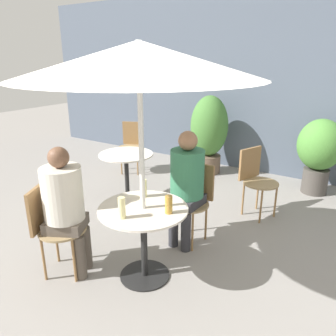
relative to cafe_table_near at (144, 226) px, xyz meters
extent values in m
plane|color=gray|center=(0.12, -0.20, -0.52)|extent=(20.00, 20.00, 0.00)
cube|color=#4C5666|center=(0.12, 3.46, 0.98)|extent=(10.00, 0.06, 3.00)
cylinder|color=black|center=(0.00, 0.00, -0.52)|extent=(0.46, 0.46, 0.01)
cylinder|color=black|center=(0.00, 0.00, -0.18)|extent=(0.06, 0.06, 0.67)
cylinder|color=silver|center=(0.00, 0.00, 0.17)|extent=(0.79, 0.79, 0.02)
cylinder|color=black|center=(-1.19, 1.20, -0.52)|extent=(0.46, 0.46, 0.01)
cylinder|color=black|center=(-1.19, 1.20, -0.18)|extent=(0.06, 0.06, 0.67)
cylinder|color=silver|center=(-1.19, 1.20, 0.17)|extent=(0.73, 0.73, 0.02)
cylinder|color=#997F56|center=(0.04, 0.75, -0.08)|extent=(0.44, 0.44, 0.02)
cylinder|color=olive|center=(0.18, 0.89, -0.31)|extent=(0.02, 0.02, 0.44)
cylinder|color=olive|center=(-0.10, 0.90, -0.31)|extent=(0.02, 0.02, 0.44)
cylinder|color=olive|center=(0.17, 0.60, -0.31)|extent=(0.02, 0.02, 0.44)
cylinder|color=olive|center=(-0.11, 0.62, -0.31)|extent=(0.02, 0.02, 0.44)
cube|color=olive|center=(0.05, 0.95, 0.13)|extent=(0.37, 0.05, 0.40)
cylinder|color=#997F56|center=(-0.67, -0.34, -0.08)|extent=(0.44, 0.44, 0.02)
cylinder|color=olive|center=(-0.86, -0.28, -0.31)|extent=(0.02, 0.02, 0.44)
cylinder|color=olive|center=(-0.73, -0.54, -0.31)|extent=(0.02, 0.02, 0.44)
cylinder|color=olive|center=(-0.61, -0.15, -0.31)|extent=(0.02, 0.02, 0.44)
cylinder|color=olive|center=(-0.48, -0.41, -0.31)|extent=(0.02, 0.02, 0.44)
cube|color=olive|center=(-0.84, -0.43, 0.13)|extent=(0.20, 0.34, 0.40)
cylinder|color=#997F56|center=(-1.92, 2.20, -0.08)|extent=(0.44, 0.44, 0.02)
cylinder|color=olive|center=(-1.85, 2.38, -0.31)|extent=(0.02, 0.02, 0.44)
cylinder|color=olive|center=(-2.11, 2.26, -0.31)|extent=(0.02, 0.02, 0.44)
cylinder|color=olive|center=(-1.73, 2.13, -0.31)|extent=(0.02, 0.02, 0.44)
cylinder|color=olive|center=(-1.99, 2.01, -0.31)|extent=(0.02, 0.02, 0.44)
cube|color=olive|center=(-2.00, 2.37, 0.13)|extent=(0.35, 0.18, 0.40)
cylinder|color=#997F56|center=(0.50, 1.77, -0.08)|extent=(0.44, 0.44, 0.02)
cylinder|color=olive|center=(0.41, 1.95, -0.31)|extent=(0.02, 0.02, 0.44)
cylinder|color=olive|center=(0.31, 1.69, -0.31)|extent=(0.02, 0.02, 0.44)
cylinder|color=olive|center=(0.68, 1.85, -0.31)|extent=(0.02, 0.02, 0.44)
cylinder|color=olive|center=(0.58, 1.58, -0.31)|extent=(0.02, 0.02, 0.44)
cube|color=olive|center=(0.31, 1.84, 0.13)|extent=(0.16, 0.36, 0.40)
cylinder|color=#2D2D33|center=(-0.05, 0.58, -0.31)|extent=(0.10, 0.10, 0.43)
cylinder|color=#2D2D33|center=(0.11, 0.58, -0.31)|extent=(0.10, 0.10, 0.43)
cube|color=#2D2D33|center=(0.03, 0.71, -0.02)|extent=(0.31, 0.35, 0.10)
cylinder|color=#337551|center=(0.03, 0.71, 0.28)|extent=(0.35, 0.35, 0.49)
sphere|color=#9E7051|center=(0.03, 0.71, 0.63)|extent=(0.20, 0.20, 0.20)
cylinder|color=brown|center=(-0.48, -0.34, -0.31)|extent=(0.11, 0.11, 0.43)
cylinder|color=brown|center=(-0.55, -0.19, -0.31)|extent=(0.11, 0.11, 0.43)
cube|color=brown|center=(-0.63, -0.33, -0.01)|extent=(0.44, 0.42, 0.11)
cylinder|color=beige|center=(-0.63, -0.33, 0.28)|extent=(0.35, 0.35, 0.48)
sphere|color=brown|center=(-0.63, -0.33, 0.61)|extent=(0.18, 0.18, 0.18)
cylinder|color=#B28433|center=(0.24, 0.04, 0.25)|extent=(0.06, 0.06, 0.16)
cylinder|color=beige|center=(-0.14, 0.20, 0.26)|extent=(0.06, 0.06, 0.17)
cylinder|color=beige|center=(-0.03, -0.24, 0.27)|extent=(0.06, 0.06, 0.18)
cylinder|color=brown|center=(-0.79, 2.92, -0.37)|extent=(0.43, 0.43, 0.31)
ellipsoid|color=#427533|center=(-0.79, 2.92, 0.30)|extent=(0.63, 0.63, 1.03)
cylinder|color=#47423D|center=(0.95, 2.96, -0.34)|extent=(0.36, 0.36, 0.37)
ellipsoid|color=#4C8938|center=(0.95, 2.96, 0.22)|extent=(0.64, 0.64, 0.74)
cylinder|color=silver|center=(0.00, 0.00, 0.51)|extent=(0.04, 0.04, 2.06)
cone|color=silver|center=(0.00, 0.00, 1.40)|extent=(1.93, 1.93, 0.28)
camera|label=1|loc=(1.57, -2.04, 1.43)|focal=35.00mm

